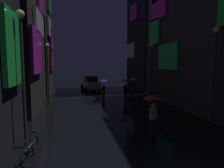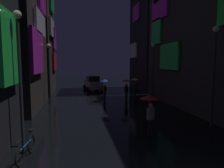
{
  "view_description": "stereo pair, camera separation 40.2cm",
  "coord_description": "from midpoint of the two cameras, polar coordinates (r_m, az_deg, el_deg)",
  "views": [
    {
      "loc": [
        -3.04,
        -4.12,
        3.68
      ],
      "look_at": [
        0.0,
        10.44,
        2.09
      ],
      "focal_mm": 32.0,
      "sensor_mm": 36.0,
      "label": 1
    },
    {
      "loc": [
        -2.64,
        -4.19,
        3.68
      ],
      "look_at": [
        0.0,
        10.44,
        2.09
      ],
      "focal_mm": 32.0,
      "sensor_mm": 36.0,
      "label": 2
    }
  ],
  "objects": [
    {
      "name": "pedestrian_foreground_left_blue",
      "position": [
        18.93,
        -2.94,
        -0.02
      ],
      "size": [
        0.9,
        0.9,
        2.12
      ],
      "color": "#2D2D38",
      "rests_on": "ground"
    },
    {
      "name": "building_left_mid",
      "position": [
        18.08,
        -27.76,
        17.93
      ],
      "size": [
        4.25,
        7.76,
        15.19
      ],
      "color": "#2D2826",
      "rests_on": "ground"
    },
    {
      "name": "streetlamp_right_near",
      "position": [
        12.71,
        26.41,
        4.88
      ],
      "size": [
        0.36,
        0.36,
        5.7
      ],
      "color": "#2D2D33",
      "rests_on": "ground"
    },
    {
      "name": "pedestrian_midstreet_centre_red",
      "position": [
        19.13,
        3.03,
        0.05
      ],
      "size": [
        0.9,
        0.9,
        2.12
      ],
      "color": "#38332D",
      "rests_on": "ground"
    },
    {
      "name": "streetlamp_left_near",
      "position": [
        9.27,
        -25.37,
        5.16
      ],
      "size": [
        0.36,
        0.36,
        5.83
      ],
      "color": "#2D2D33",
      "rests_on": "ground"
    },
    {
      "name": "streetlamp_left_far",
      "position": [
        18.8,
        -18.45,
        4.83
      ],
      "size": [
        0.36,
        0.36,
        5.37
      ],
      "color": "#2D2D33",
      "rests_on": "ground"
    },
    {
      "name": "pedestrian_near_crossing_red",
      "position": [
        10.07,
        10.31,
        -5.51
      ],
      "size": [
        0.9,
        0.9,
        2.12
      ],
      "color": "black",
      "rests_on": "ground"
    },
    {
      "name": "building_right_mid",
      "position": [
        20.54,
        19.27,
        15.53
      ],
      "size": [
        4.25,
        8.52,
        14.3
      ],
      "color": "#33302D",
      "rests_on": "ground"
    },
    {
      "name": "building_left_far",
      "position": [
        26.45,
        -22.32,
        12.3
      ],
      "size": [
        4.25,
        7.41,
        13.48
      ],
      "color": "#2D2826",
      "rests_on": "ground"
    },
    {
      "name": "bicycle_parked_at_storefront",
      "position": [
        8.65,
        -23.59,
        -16.78
      ],
      "size": [
        0.34,
        1.81,
        0.96
      ],
      "color": "black",
      "rests_on": "ground"
    },
    {
      "name": "pedestrian_foreground_right_yellow",
      "position": [
        20.82,
        5.61,
        0.52
      ],
      "size": [
        0.9,
        0.9,
        2.12
      ],
      "color": "#38332D",
      "rests_on": "ground"
    },
    {
      "name": "streetlamp_right_far",
      "position": [
        20.62,
        10.6,
        5.44
      ],
      "size": [
        0.36,
        0.36,
        5.58
      ],
      "color": "#2D2D33",
      "rests_on": "ground"
    },
    {
      "name": "car_distant",
      "position": [
        27.06,
        -6.55,
        0.21
      ],
      "size": [
        2.62,
        4.31,
        1.92
      ],
      "color": "#99999E",
      "rests_on": "ground"
    }
  ]
}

